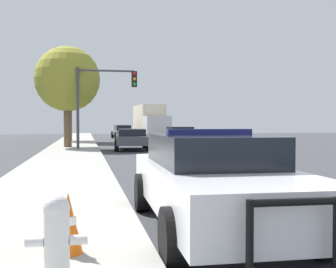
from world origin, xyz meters
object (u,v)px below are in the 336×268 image
object	(u,v)px
car_background_oncoming	(180,136)
traffic_light	(103,91)
police_car	(213,179)
car_background_distant	(122,131)
car_background_midblock	(131,138)
fire_hydrant	(57,237)
box_truck	(150,121)
tree_sidewalk_far	(69,76)
tree_sidewalk_mid	(67,79)
traffic_cone	(68,223)

from	to	relation	value
car_background_oncoming	traffic_light	bearing A→B (deg)	36.11
police_car	car_background_distant	world-z (taller)	police_car
car_background_distant	car_background_midblock	bearing A→B (deg)	-96.18
fire_hydrant	box_truck	world-z (taller)	box_truck
traffic_light	tree_sidewalk_far	size ratio (longest dim) A/B	0.59
box_truck	tree_sidewalk_mid	xyz separation A→B (m)	(-7.69, -16.95, 2.39)
fire_hydrant	car_background_oncoming	bearing A→B (deg)	74.58
fire_hydrant	car_background_oncoming	xyz separation A→B (m)	(6.60, 23.93, 0.14)
car_background_distant	tree_sidewalk_mid	xyz separation A→B (m)	(-4.76, -16.93, 3.48)
box_truck	traffic_cone	bearing A→B (deg)	75.93
police_car	tree_sidewalk_far	world-z (taller)	tree_sidewalk_far
box_truck	tree_sidewalk_far	bearing A→B (deg)	38.44
police_car	traffic_cone	distance (m)	2.40
traffic_light	traffic_cone	bearing A→B (deg)	-93.58
tree_sidewalk_mid	traffic_cone	xyz separation A→B (m)	(0.83, -21.33, -3.74)
car_background_oncoming	car_background_distant	world-z (taller)	car_background_distant
police_car	car_background_midblock	bearing A→B (deg)	-91.10
traffic_light	car_background_oncoming	bearing A→B (deg)	34.16
fire_hydrant	tree_sidewalk_mid	world-z (taller)	tree_sidewalk_mid
fire_hydrant	tree_sidewalk_far	xyz separation A→B (m)	(-1.01, 31.98, 4.87)
traffic_light	car_background_midblock	bearing A→B (deg)	18.52
traffic_light	traffic_cone	size ratio (longest dim) A/B	6.74
car_background_oncoming	tree_sidewalk_mid	size ratio (longest dim) A/B	0.76
fire_hydrant	traffic_light	size ratio (longest dim) A/B	0.18
tree_sidewalk_mid	car_background_midblock	bearing A→B (deg)	-20.46
traffic_light	tree_sidewalk_far	bearing A→B (deg)	101.10
police_car	tree_sidewalk_far	bearing A→B (deg)	-82.58
tree_sidewalk_far	traffic_cone	distance (m)	31.46
tree_sidewalk_mid	traffic_cone	distance (m)	21.67
car_background_midblock	box_truck	xyz separation A→B (m)	(3.97, 18.34, 1.14)
tree_sidewalk_far	tree_sidewalk_mid	xyz separation A→B (m)	(0.24, -9.72, -1.22)
car_background_oncoming	car_background_distant	distance (m)	15.48
fire_hydrant	tree_sidewalk_far	size ratio (longest dim) A/B	0.11
car_background_distant	traffic_cone	size ratio (longest dim) A/B	6.70
box_truck	tree_sidewalk_far	size ratio (longest dim) A/B	0.96
fire_hydrant	car_background_midblock	size ratio (longest dim) A/B	0.17
fire_hydrant	car_background_oncoming	distance (m)	24.83
fire_hydrant	car_background_distant	bearing A→B (deg)	84.17
traffic_cone	car_background_distant	bearing A→B (deg)	84.13
traffic_light	car_background_distant	world-z (taller)	traffic_light
car_background_midblock	car_background_distant	world-z (taller)	car_background_distant
car_background_midblock	car_background_oncoming	bearing A→B (deg)	44.07
car_background_midblock	tree_sidewalk_far	distance (m)	12.71
police_car	car_background_midblock	size ratio (longest dim) A/B	1.07
car_background_oncoming	box_truck	size ratio (longest dim) A/B	0.62
police_car	box_truck	distance (m)	37.40
car_background_distant	box_truck	world-z (taller)	box_truck
traffic_cone	car_background_midblock	bearing A→B (deg)	81.77
tree_sidewalk_far	tree_sidewalk_mid	bearing A→B (deg)	-88.57
fire_hydrant	car_background_distant	world-z (taller)	car_background_distant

